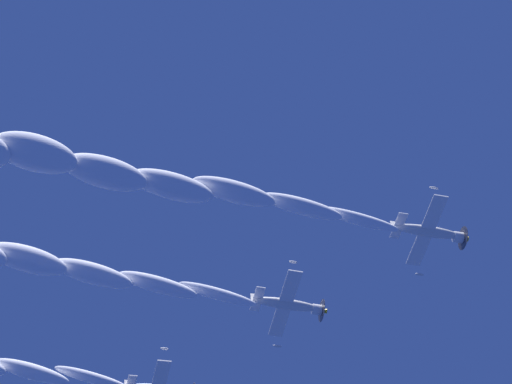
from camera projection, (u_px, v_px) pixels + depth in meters
The scene contains 2 objects.
airplane_lead at pixel (430, 232), 91.10m from camera, with size 7.52×8.05×3.66m.
airplane_left_wingman at pixel (289, 305), 93.94m from camera, with size 7.54×8.11×3.48m.
Camera 1 is at (22.92, 20.55, 2.11)m, focal length 68.51 mm.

